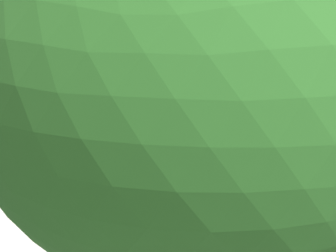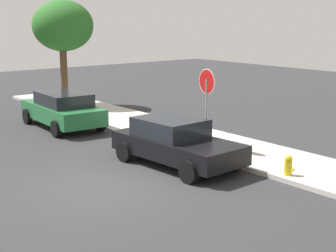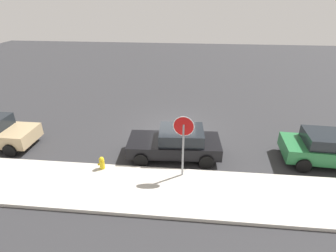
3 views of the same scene
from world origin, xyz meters
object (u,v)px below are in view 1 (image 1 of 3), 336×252
Objects in this scene: street_tree_near_corner at (210,89)px; parked_car_green at (218,229)px; parked_car_tan at (51,88)px; stop_sign at (46,101)px; fire_hydrant at (35,129)px; parked_car_black at (102,136)px.

parked_car_green is at bearing -28.97° from street_tree_near_corner.
street_tree_near_corner reaches higher than parked_car_green.
parked_car_tan reaches higher than parked_car_green.
parked_car_tan is 21.08m from street_tree_near_corner.
stop_sign reaches higher than parked_car_green.
parked_car_black is at bearing -153.80° from fire_hydrant.
parked_car_black is 7.07m from parked_car_green.
stop_sign is 0.62× the size of parked_car_green.
parked_car_green is (-7.07, -0.14, 0.03)m from parked_car_black.
parked_car_black is 9.28m from parked_car_tan.
parked_car_black is (0.39, -1.62, -1.23)m from stop_sign.
stop_sign reaches higher than parked_car_tan.
parked_car_black is 12.09m from street_tree_near_corner.
street_tree_near_corner is 14.96m from fire_hydrant.
street_tree_near_corner is (-4.35, 2.41, 3.22)m from parked_car_green.
stop_sign is at bearing 169.98° from parked_car_tan.
fire_hydrant is (3.08, 1.52, -0.37)m from parked_car_black.
street_tree_near_corner reaches higher than parked_car_tan.
street_tree_near_corner reaches higher than parked_car_black.
parked_car_black is at bearing -76.49° from stop_sign.
parked_car_black is 6.08× the size of fire_hydrant.
parked_car_green is at bearing -165.21° from stop_sign.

